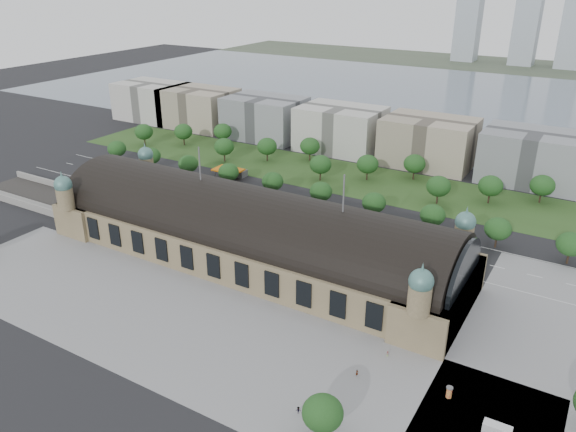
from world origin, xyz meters
The scene contains 62 objects.
ground centered at (0.00, 0.00, 0.00)m, with size 900.00×900.00×0.00m, color black.
station centered at (0.00, 0.00, 10.28)m, with size 150.00×48.40×44.30m.
track_cutting centered at (-110.00, -2.21, 0.70)m, with size 70.00×24.00×3.10m.
plaza_south centered at (10.00, -44.00, 0.00)m, with size 190.00×48.00×0.12m, color gray.
plaza_east centered at (103.00, 0.00, 0.00)m, with size 56.00×100.00×0.12m, color gray.
road_slab centered at (-20.00, 38.00, 0.00)m, with size 260.00×26.00×0.10m, color black.
grass_belt centered at (-15.00, 93.00, 0.00)m, with size 300.00×45.00×0.10m, color #2D4C1E.
petrol_station centered at (-53.91, 65.28, 2.95)m, with size 14.00×13.00×5.05m.
lake centered at (0.00, 298.00, 0.00)m, with size 700.00×320.00×0.08m, color slate.
far_shore centered at (0.00, 498.00, 0.00)m, with size 700.00×120.00×0.14m, color #44513D.
far_tower_left centered at (-60.00, 508.00, 40.00)m, with size 24.00×24.00×80.00m, color #9EA8B2.
far_tower_mid centered at (0.00, 508.00, 42.50)m, with size 24.00×24.00×85.00m, color #9EA8B2.
far_tower_right centered at (45.00, 508.00, 37.50)m, with size 24.00×24.00×75.00m, color #9EA8B2.
office_0 centered at (-170.00, 133.00, 12.00)m, with size 45.00×32.00×24.00m, color #B9B7AF.
office_1 centered at (-130.00, 133.00, 12.00)m, with size 45.00×32.00×24.00m, color tan.
office_2 centered at (-80.00, 133.00, 12.00)m, with size 45.00×32.00×24.00m, color gray.
office_3 centered at (-30.00, 133.00, 12.00)m, with size 45.00×32.00×24.00m, color #B9B7AF.
office_4 centered at (20.00, 133.00, 12.00)m, with size 45.00×32.00×24.00m, color tan.
office_5 centered at (70.00, 133.00, 12.00)m, with size 45.00×32.00×24.00m, color gray.
tree_row_0 centered at (-120.00, 53.00, 7.43)m, with size 9.60×9.60×11.52m.
tree_row_1 centered at (-96.00, 53.00, 7.43)m, with size 9.60×9.60×11.52m.
tree_row_2 centered at (-72.00, 53.00, 7.43)m, with size 9.60×9.60×11.52m.
tree_row_3 centered at (-48.00, 53.00, 7.43)m, with size 9.60×9.60×11.52m.
tree_row_4 centered at (-24.00, 53.00, 7.43)m, with size 9.60×9.60×11.52m.
tree_row_5 centered at (0.00, 53.00, 7.43)m, with size 9.60×9.60×11.52m.
tree_row_6 centered at (24.00, 53.00, 7.43)m, with size 9.60×9.60×11.52m.
tree_row_7 centered at (48.00, 53.00, 7.43)m, with size 9.60×9.60×11.52m.
tree_row_8 centered at (72.00, 53.00, 7.43)m, with size 9.60×9.60×11.52m.
tree_row_9 centered at (96.00, 53.00, 7.43)m, with size 9.60×9.60×11.52m.
tree_belt_0 centered at (-130.00, 83.00, 8.05)m, with size 10.40×10.40×12.48m.
tree_belt_1 centered at (-111.00, 95.00, 8.05)m, with size 10.40×10.40×12.48m.
tree_belt_2 centered at (-92.00, 107.00, 8.05)m, with size 10.40×10.40×12.48m.
tree_belt_3 centered at (-73.00, 83.00, 8.05)m, with size 10.40×10.40×12.48m.
tree_belt_4 centered at (-54.00, 95.00, 8.05)m, with size 10.40×10.40×12.48m.
tree_belt_5 centered at (-35.00, 107.00, 8.05)m, with size 10.40×10.40×12.48m.
tree_belt_6 centered at (-16.00, 83.00, 8.05)m, with size 10.40×10.40×12.48m.
tree_belt_7 centered at (3.00, 95.00, 8.05)m, with size 10.40×10.40×12.48m.
tree_belt_8 centered at (22.00, 107.00, 8.05)m, with size 10.40×10.40×12.48m.
tree_belt_9 centered at (41.00, 83.00, 8.05)m, with size 10.40×10.40×12.48m.
tree_belt_10 centered at (60.00, 95.00, 8.05)m, with size 10.40×10.40×12.48m.
tree_belt_11 centered at (79.00, 107.00, 8.05)m, with size 10.40×10.40×12.48m.
tree_plaza_s centered at (60.00, -60.00, 6.80)m, with size 9.00×9.00×10.64m.
traffic_car_0 centered at (-95.13, 37.38, 0.66)m, with size 1.55×3.85×1.31m, color silver.
traffic_car_1 centered at (-76.12, 41.45, 0.67)m, with size 1.42×4.08×1.34m, color #919399.
traffic_car_3 centered at (-22.63, 46.49, 0.81)m, with size 2.27×5.58×1.62m, color maroon.
traffic_car_4 centered at (-4.70, 34.16, 0.65)m, with size 1.53×3.79×1.29m, color #1B1F4D.
traffic_car_5 centered at (41.64, 47.40, 0.68)m, with size 1.44×4.12×1.36m, color #505157.
parked_car_0 centered at (-71.31, 21.00, 0.65)m, with size 1.37×3.92×1.29m, color black.
parked_car_1 centered at (-55.58, 24.80, 0.73)m, with size 2.42×5.25×1.46m, color maroon.
parked_car_2 centered at (-58.85, 21.09, 0.82)m, with size 2.29×5.63×1.63m, color #1C1D4F.
parked_car_3 centered at (-41.81, 21.33, 0.74)m, with size 1.74×4.33×1.48m, color #525359.
parked_car_4 centered at (-50.30, 22.42, 0.69)m, with size 1.46×4.18×1.38m, color silver.
parked_car_5 centered at (-30.49, 24.43, 0.72)m, with size 2.40×5.21×1.45m, color gray.
parked_car_6 centered at (-33.09, 25.00, 0.71)m, with size 1.99×4.88×1.42m, color black.
bus_west centered at (-25.00, 27.54, 1.64)m, with size 2.76×11.80×3.29m, color red.
bus_mid centered at (22.23, 27.00, 1.66)m, with size 2.79×11.91×3.32m, color silver.
bus_east centered at (40.00, 30.28, 1.79)m, with size 3.00×12.82×3.57m, color silver.
van_east centered at (91.99, -39.81, 1.25)m, with size 6.09×2.53×2.62m.
advertising_column centered at (80.02, -33.65, 1.58)m, with size 1.60×1.60×3.04m.
pedestrian_0 centered at (61.81, -26.60, 0.76)m, with size 0.75×0.43×1.53m, color gray.
pedestrian_1 centered at (58.19, -37.80, 0.93)m, with size 0.68×0.45×1.86m, color gray.
pedestrian_4 centered at (52.01, -56.39, 0.90)m, with size 1.17×0.51×1.81m, color gray.
Camera 1 is at (100.83, -142.67, 92.96)m, focal length 35.00 mm.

